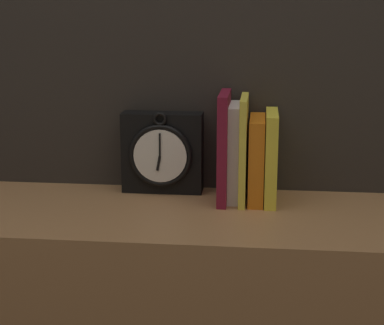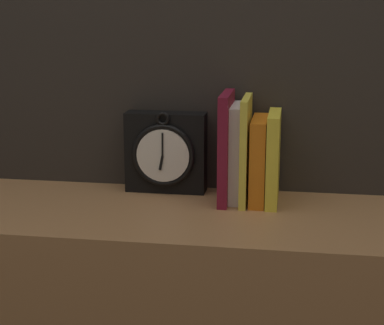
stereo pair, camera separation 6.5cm
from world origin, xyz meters
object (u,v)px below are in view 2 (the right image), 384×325
object	(u,v)px
book_slot0_maroon	(226,147)
book_slot1_white	(237,152)
book_slot2_yellow	(246,150)
book_slot3_orange	(259,160)
book_slot4_yellow	(273,158)
clock	(166,152)

from	to	relation	value
book_slot0_maroon	book_slot1_white	bearing A→B (deg)	28.04
book_slot0_maroon	book_slot2_yellow	xyz separation A→B (m)	(0.04, 0.00, -0.00)
book_slot3_orange	book_slot4_yellow	distance (m)	0.03
book_slot3_orange	book_slot1_white	bearing A→B (deg)	170.01
book_slot2_yellow	book_slot4_yellow	distance (m)	0.06
book_slot1_white	book_slot2_yellow	distance (m)	0.03
book_slot1_white	book_slot2_yellow	world-z (taller)	book_slot2_yellow
book_slot1_white	book_slot4_yellow	distance (m)	0.09
clock	book_slot4_yellow	bearing A→B (deg)	-9.88
book_slot1_white	book_slot3_orange	distance (m)	0.05
clock	book_slot0_maroon	xyz separation A→B (m)	(0.15, -0.05, 0.03)
book_slot0_maroon	book_slot2_yellow	size ratio (longest dim) A/B	1.04
clock	book_slot1_white	world-z (taller)	book_slot1_white
clock	book_slot1_white	distance (m)	0.18
book_slot2_yellow	clock	bearing A→B (deg)	166.90
book_slot0_maroon	book_slot1_white	xyz separation A→B (m)	(0.02, 0.01, -0.01)
book_slot4_yellow	clock	bearing A→B (deg)	170.12
clock	book_slot4_yellow	world-z (taller)	book_slot4_yellow
book_slot4_yellow	book_slot1_white	bearing A→B (deg)	172.07
book_slot0_maroon	book_slot3_orange	size ratio (longest dim) A/B	1.29
book_slot2_yellow	book_slot3_orange	xyz separation A→B (m)	(0.03, 0.00, -0.02)
clock	book_slot4_yellow	size ratio (longest dim) A/B	0.97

